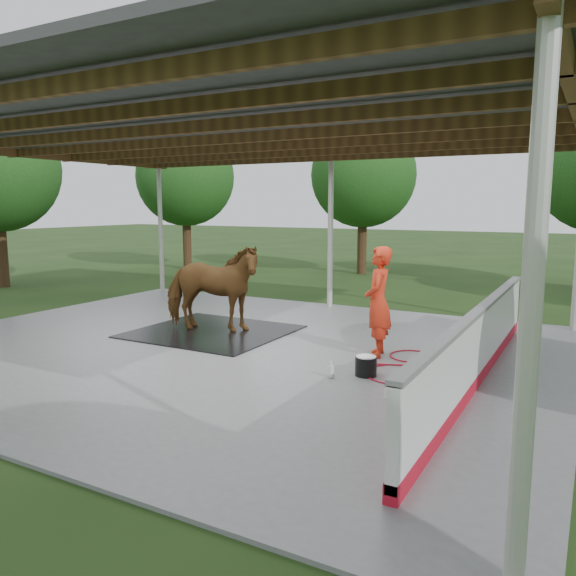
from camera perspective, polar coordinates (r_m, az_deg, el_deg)
The scene contains 12 objects.
ground at distance 10.74m, azimuth -6.38°, elevation -6.07°, with size 100.00×100.00×0.00m, color #1E3814.
concrete_slab at distance 10.73m, azimuth -6.38°, elevation -5.94°, with size 12.00×10.00×0.05m, color slate.
pavilion_structure at distance 10.47m, azimuth -6.74°, elevation 15.43°, with size 12.60×10.60×4.05m.
dasher_board at distance 8.84m, azimuth 18.83°, elevation -5.70°, with size 0.16×8.00×1.15m.
tree_belt at distance 11.04m, azimuth -2.61°, elevation 14.19°, with size 28.00×28.00×5.80m.
rubber_mat at distance 11.86m, azimuth -7.71°, elevation -4.39°, with size 3.03×2.84×0.02m, color black.
horse at distance 11.69m, azimuth -7.80°, elevation 0.01°, with size 0.98×2.15×1.82m, color brown.
handler at distance 9.87m, azimuth 9.14°, elevation -1.39°, with size 0.70×0.46×1.93m, color red.
wash_bucket at distance 8.88m, azimuth 7.92°, elevation -7.81°, with size 0.34×0.34×0.31m.
soap_bottle_a at distance 8.71m, azimuth 4.40°, elevation -8.26°, with size 0.10×0.10×0.27m, color silver.
soap_bottle_b at distance 7.94m, azimuth 10.19°, elevation -10.30°, with size 0.09×0.09×0.20m, color #338CD8.
hose_coil at distance 9.42m, azimuth 11.79°, elevation -7.90°, with size 1.35×2.10×0.02m.
Camera 1 is at (6.04, -8.46, 2.69)m, focal length 35.00 mm.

